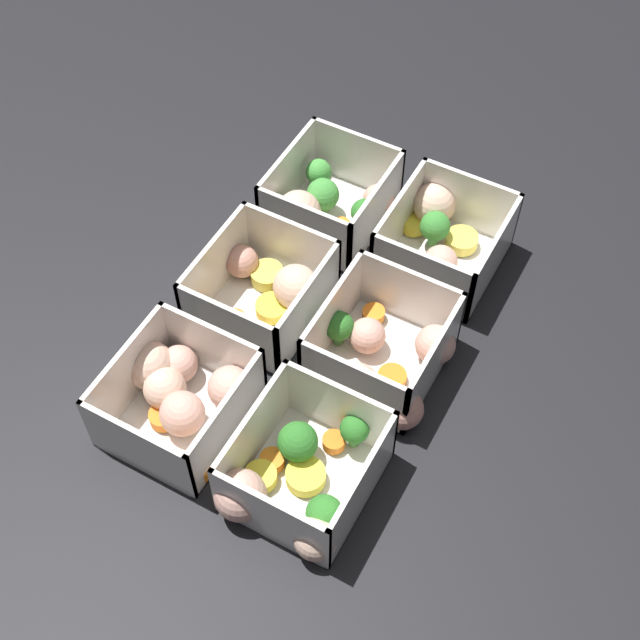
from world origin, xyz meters
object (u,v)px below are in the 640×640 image
container_near_center (267,289)px  container_far_right (296,478)px  container_far_center (383,356)px  container_near_left (327,202)px  container_far_left (438,236)px  container_near_right (179,392)px

container_near_center → container_far_right: bearing=37.7°
container_near_center → container_far_center: size_ratio=0.91×
container_near_left → container_near_center: bearing=1.5°
container_far_left → container_far_center: size_ratio=1.06×
container_near_center → container_near_right: (0.15, -0.01, 0.00)m
container_near_center → container_near_right: bearing=-3.4°
container_near_right → container_far_right: (0.03, 0.15, 0.00)m
container_near_right → container_near_left: bearing=178.9°
container_near_left → container_far_right: (0.32, 0.14, -0.00)m
container_near_left → container_far_center: same height
container_near_center → container_far_right: size_ratio=0.89×
container_near_right → container_far_center: 0.20m
container_near_center → container_near_right: size_ratio=0.96×
container_near_right → container_far_right: same height
container_far_left → container_far_right: same height
container_far_center → container_far_right: 0.16m
container_far_center → container_far_right: bearing=-3.4°
container_far_left → container_near_center: bearing=-39.5°
container_near_right → container_near_center: bearing=176.6°
container_near_left → container_far_center: 0.22m
container_far_right → container_far_center: bearing=176.6°
container_near_left → container_near_right: (0.29, -0.01, -0.00)m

